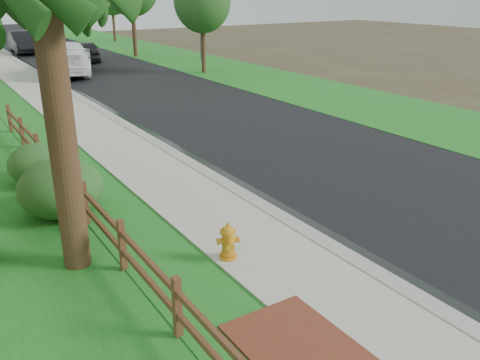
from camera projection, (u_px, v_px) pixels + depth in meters
ground at (361, 283)px, 9.56m from camera, size 120.00×120.00×0.00m
road at (77, 59)px, 39.43m from camera, size 8.00×90.00×0.02m
curb at (19, 62)px, 37.29m from camera, size 0.40×90.00×0.12m
wet_gutter at (24, 62)px, 37.48m from camera, size 0.50×90.00×0.00m
sidewalk at (0, 64)px, 36.64m from camera, size 2.20×90.00×0.10m
verge_far at (158, 53)px, 42.90m from camera, size 6.00×90.00×0.04m
brick_patch at (304, 353)px, 7.64m from camera, size 1.60×2.40×0.11m
ranch_fence at (70, 185)px, 12.56m from camera, size 0.12×16.92×1.10m
fire_hydrant at (228, 242)px, 10.11m from camera, size 0.50×0.41×0.76m
white_suv at (67, 58)px, 31.87m from camera, size 4.75×7.56×2.04m
dark_car_mid at (87, 51)px, 37.70m from camera, size 2.69×4.69×1.50m
dark_car_far at (24, 42)px, 42.55m from camera, size 2.08×5.42×1.76m
shrub_b at (61, 188)px, 12.14m from camera, size 2.44×2.44×1.41m
shrub_c at (38, 164)px, 14.17m from camera, size 2.06×2.06×1.17m
tree_near_right at (202, 1)px, 31.34m from camera, size 3.55×3.55×6.38m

